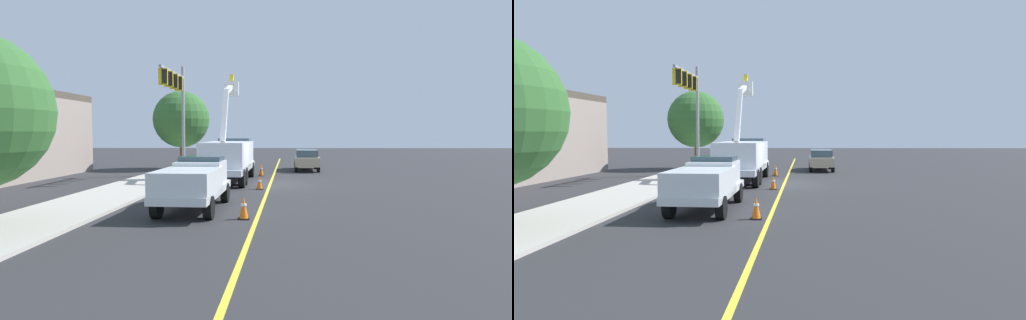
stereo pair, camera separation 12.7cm
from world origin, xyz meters
TOP-DOWN VIEW (x-y plane):
  - ground at (0.00, 0.00)m, footprint 120.00×120.00m
  - sidewalk_far_side at (0.50, 7.45)m, footprint 60.11×7.61m
  - lane_centre_stripe at (0.00, 0.00)m, footprint 49.90×3.51m
  - utility_bucket_truck at (1.44, 2.53)m, footprint 8.35×3.04m
  - service_pickup_truck at (-8.25, 3.18)m, footprint 5.73×2.49m
  - passing_minivan at (9.31, -3.17)m, footprint 4.92×2.22m
  - traffic_cone_leading at (-10.04, 1.13)m, footprint 0.40×0.40m
  - traffic_cone_mid_front at (-2.25, 0.62)m, footprint 0.40×0.40m
  - traffic_cone_mid_rear at (4.74, 0.54)m, footprint 0.40×0.40m
  - traffic_signal_mast at (3.37, 6.24)m, footprint 5.30×0.80m
  - street_tree_right at (10.40, 7.30)m, footprint 4.75×4.75m

SIDE VIEW (x-z plane):
  - ground at x=0.00m, z-range 0.00..0.00m
  - lane_centre_stripe at x=0.00m, z-range 0.00..0.01m
  - sidewalk_far_side at x=0.50m, z-range 0.00..0.12m
  - traffic_cone_mid_front at x=-2.25m, z-range -0.01..0.73m
  - traffic_cone_leading at x=-10.04m, z-range -0.01..0.82m
  - traffic_cone_mid_rear at x=4.74m, z-range -0.01..0.85m
  - passing_minivan at x=9.31m, z-range 0.13..1.82m
  - service_pickup_truck at x=-8.25m, z-range 0.09..2.15m
  - utility_bucket_truck at x=1.44m, z-range -1.82..5.03m
  - street_tree_right at x=10.40m, z-range 0.91..7.50m
  - traffic_signal_mast at x=3.37m, z-range 1.67..9.44m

